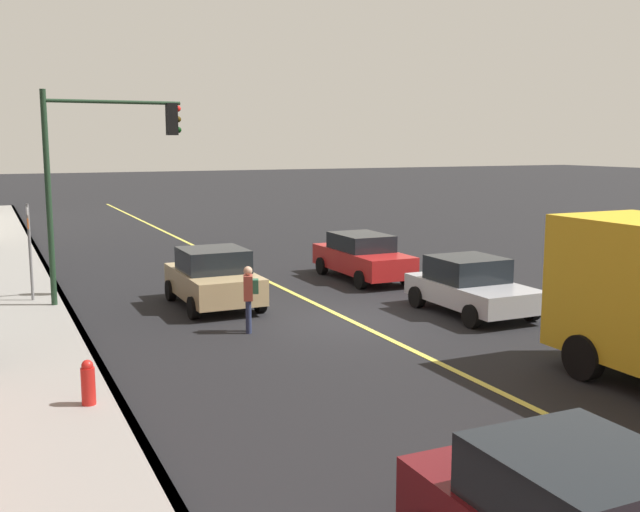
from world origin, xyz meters
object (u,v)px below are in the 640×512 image
Objects in this scene: pedestrian_with_backpack at (249,294)px; fire_hydrant at (88,387)px; car_tan at (213,278)px; car_red at (362,256)px; traffic_light_mast at (99,161)px; street_sign_post at (30,246)px; car_silver at (471,286)px.

pedestrian_with_backpack reaches higher than fire_hydrant.
car_tan is 8.39m from fire_hydrant.
fire_hydrant is at bearing 131.87° from car_red.
car_red is at bearing -86.46° from traffic_light_mast.
pedestrian_with_backpack is (-5.07, 5.80, 0.16)m from car_red.
pedestrian_with_backpack is at bearing -149.00° from traffic_light_mast.
street_sign_post is at bearing 64.28° from traffic_light_mast.
car_red is 9.16m from traffic_light_mast.
car_silver is at bearing -119.33° from street_sign_post.
car_red is (1.89, -5.75, -0.03)m from car_tan.
pedestrian_with_backpack is 1.74× the size of fire_hydrant.
car_silver is 6.15m from pedestrian_with_backpack.
fire_hydrant is (-9.06, 10.11, -0.32)m from car_red.
car_red is 7.70m from pedestrian_with_backpack.
traffic_light_mast is at bearing 59.93° from car_silver.
car_red is at bearing -48.83° from pedestrian_with_backpack.
fire_hydrant is at bearing 108.08° from car_silver.
car_tan is 1.33× the size of street_sign_post.
car_tan reaches higher than car_red.
car_tan is 4.50m from traffic_light_mast.
fire_hydrant is (-7.16, 4.35, -0.36)m from car_tan.
traffic_light_mast is at bearing 63.79° from car_tan.
fire_hydrant is (-9.44, -0.30, -1.24)m from street_sign_post.
car_silver is at bearing -95.42° from pedestrian_with_backpack.
traffic_light_mast is at bearing 31.00° from pedestrian_with_backpack.
car_red is 10.46m from street_sign_post.
traffic_light_mast is 3.17m from street_sign_post.
car_red reaches higher than fire_hydrant.
pedestrian_with_backpack is 0.56× the size of street_sign_post.
car_red is 13.57m from fire_hydrant.
car_tan is 0.99× the size of car_silver.
traffic_light_mast is at bearing 93.54° from car_red.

